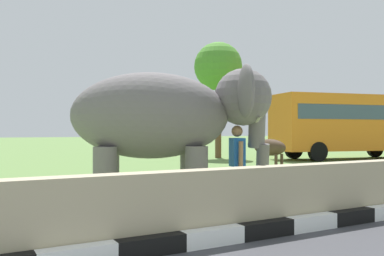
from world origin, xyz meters
TOP-DOWN VIEW (x-y plane):
  - barrier_parapet at (2.00, 3.75)m, footprint 28.00×0.36m
  - elephant at (3.48, 6.16)m, footprint 4.05×3.15m
  - person_handler at (4.78, 5.68)m, footprint 0.36×0.62m
  - bus_orange at (18.66, 14.66)m, footprint 8.94×4.21m
  - cow_near at (10.59, 11.72)m, footprint 0.89×1.93m
  - tree_distant at (12.95, 19.10)m, footprint 2.79×2.79m

SIDE VIEW (x-z plane):
  - barrier_parapet at x=2.00m, z-range 0.00..1.00m
  - cow_near at x=10.59m, z-range 0.26..1.48m
  - person_handler at x=4.78m, z-range 0.10..1.75m
  - elephant at x=3.48m, z-range 0.41..3.22m
  - bus_orange at x=18.66m, z-range 0.33..3.83m
  - tree_distant at x=12.95m, z-range 1.87..8.57m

